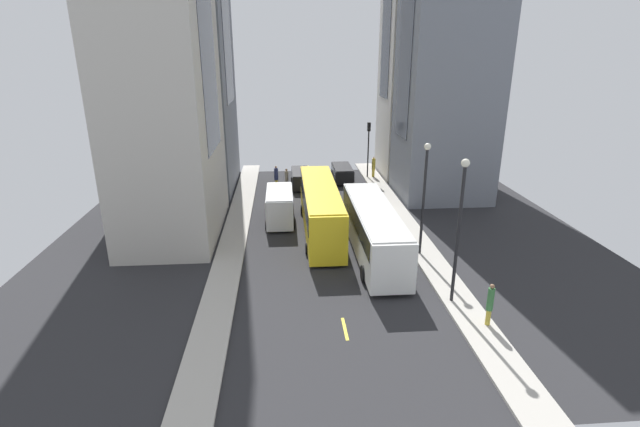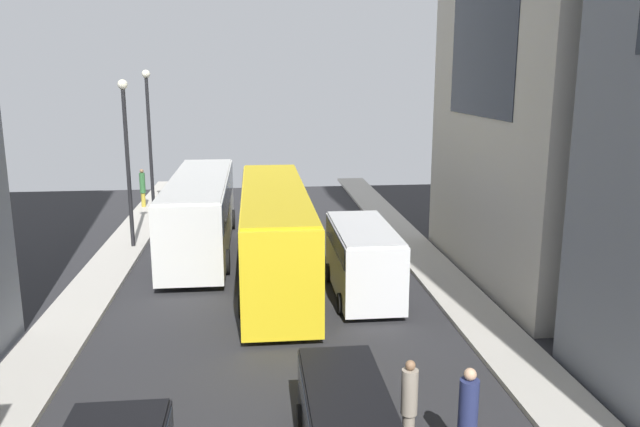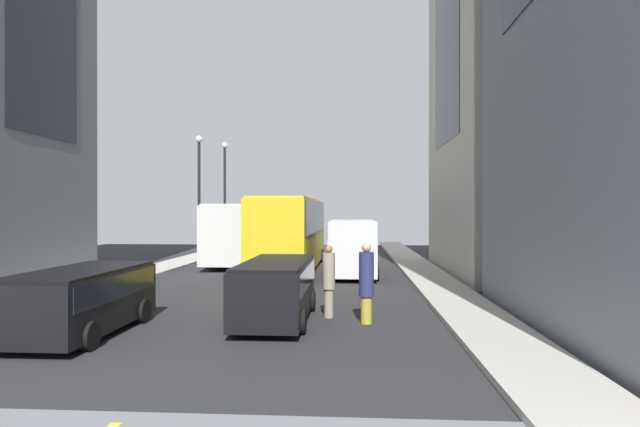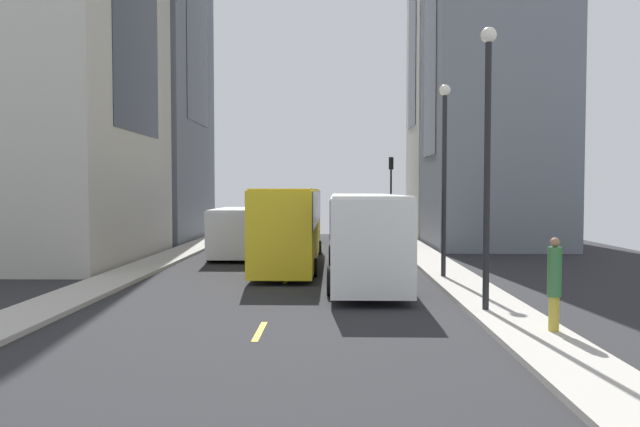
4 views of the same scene
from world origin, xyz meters
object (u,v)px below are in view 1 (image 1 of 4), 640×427
at_px(city_bus_white, 374,227).
at_px(pedestrian_walking_far, 490,303).
at_px(pedestrian_crossing_mid, 287,178).
at_px(streetcar_yellow, 321,205).
at_px(car_black_0, 300,177).
at_px(pedestrian_waiting_curb, 373,166).
at_px(delivery_van_white, 280,204).
at_px(car_black_1, 342,172).
at_px(traffic_light_near_corner, 369,139).
at_px(pedestrian_crossing_near, 276,176).

bearing_deg(city_bus_white, pedestrian_walking_far, 114.12).
xyz_separation_m(pedestrian_crossing_mid, pedestrian_walking_far, (-9.74, 25.52, 0.29)).
xyz_separation_m(streetcar_yellow, car_black_0, (1.04, -12.44, -1.16)).
bearing_deg(car_black_0, city_bus_white, 104.05).
height_order(pedestrian_crossing_mid, pedestrian_waiting_curb, pedestrian_waiting_curb).
bearing_deg(streetcar_yellow, delivery_van_white, -37.81).
xyz_separation_m(car_black_1, traffic_light_near_corner, (-2.82, -0.90, 3.25)).
distance_m(streetcar_yellow, traffic_light_near_corner, 16.52).
relative_size(delivery_van_white, pedestrian_crossing_mid, 2.69).
bearing_deg(pedestrian_walking_far, delivery_van_white, -175.03).
height_order(streetcar_yellow, pedestrian_walking_far, streetcar_yellow).
distance_m(streetcar_yellow, pedestrian_walking_far, 15.52).
height_order(streetcar_yellow, delivery_van_white, streetcar_yellow).
bearing_deg(city_bus_white, delivery_van_white, -47.58).
distance_m(city_bus_white, pedestrian_crossing_near, 18.33).
distance_m(delivery_van_white, car_black_1, 13.55).
xyz_separation_m(delivery_van_white, pedestrian_crossing_near, (0.38, -10.20, -0.39)).
relative_size(city_bus_white, traffic_light_near_corner, 2.12).
distance_m(pedestrian_walking_far, traffic_light_near_corner, 28.99).
xyz_separation_m(streetcar_yellow, pedestrian_walking_far, (-7.31, 13.66, -0.77)).
bearing_deg(pedestrian_crossing_near, pedestrian_walking_far, 158.26).
bearing_deg(pedestrian_walking_far, pedestrian_crossing_mid, 172.94).
height_order(car_black_1, pedestrian_waiting_curb, pedestrian_waiting_curb).
height_order(car_black_1, traffic_light_near_corner, traffic_light_near_corner).
relative_size(streetcar_yellow, pedestrian_crossing_near, 6.12).
distance_m(streetcar_yellow, car_black_0, 12.53).
relative_size(city_bus_white, car_black_0, 2.59).
xyz_separation_m(city_bus_white, traffic_light_near_corner, (-3.04, -19.64, 2.17)).
relative_size(streetcar_yellow, delivery_van_white, 2.42).
bearing_deg(pedestrian_crossing_near, streetcar_yellow, 151.33).
height_order(city_bus_white, car_black_0, city_bus_white).
relative_size(streetcar_yellow, pedestrian_walking_far, 5.82).
bearing_deg(pedestrian_waiting_curb, pedestrian_crossing_mid, -4.05).
xyz_separation_m(city_bus_white, pedestrian_waiting_curb, (-3.67, -19.58, -0.72)).
relative_size(delivery_van_white, pedestrian_walking_far, 2.41).
bearing_deg(delivery_van_white, pedestrian_crossing_near, -87.84).
xyz_separation_m(delivery_van_white, car_black_0, (-2.04, -10.05, -0.55)).
bearing_deg(car_black_0, traffic_light_near_corner, -159.42).
distance_m(city_bus_white, car_black_1, 18.77).
relative_size(car_black_1, pedestrian_crossing_mid, 2.23).
xyz_separation_m(delivery_van_white, pedestrian_crossing_mid, (-0.65, -9.47, -0.44)).
bearing_deg(streetcar_yellow, car_black_0, -85.24).
xyz_separation_m(pedestrian_walking_far, pedestrian_waiting_curb, (0.45, -28.77, -0.07)).
bearing_deg(pedestrian_crossing_mid, city_bus_white, 84.58).
xyz_separation_m(pedestrian_crossing_mid, pedestrian_waiting_curb, (-9.29, -3.24, 0.22)).
bearing_deg(traffic_light_near_corner, pedestrian_crossing_mid, 20.89).
height_order(pedestrian_walking_far, pedestrian_waiting_curb, pedestrian_walking_far).
distance_m(car_black_1, pedestrian_crossing_near, 7.08).
distance_m(city_bus_white, pedestrian_crossing_mid, 17.30).
bearing_deg(pedestrian_crossing_mid, traffic_light_near_corner, 176.47).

